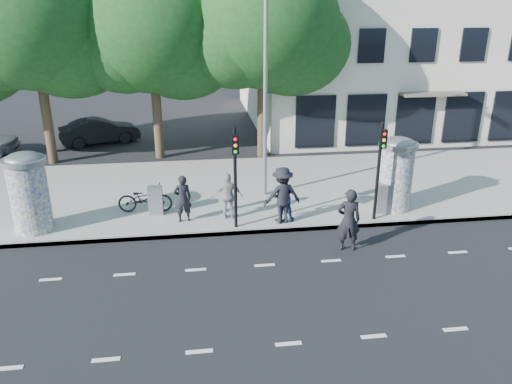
{
  "coord_description": "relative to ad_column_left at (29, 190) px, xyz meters",
  "views": [
    {
      "loc": [
        -1.96,
        -11.26,
        7.23
      ],
      "look_at": [
        0.03,
        3.5,
        1.49
      ],
      "focal_mm": 35.0,
      "sensor_mm": 36.0,
      "label": 1
    }
  ],
  "objects": [
    {
      "name": "ped_b",
      "position": [
        4.87,
        0.05,
        -0.56
      ],
      "size": [
        0.66,
        0.49,
        1.65
      ],
      "primitive_type": "imported",
      "rotation": [
        0.0,
        0.0,
        3.3
      ],
      "color": "black",
      "rests_on": "sidewalk"
    },
    {
      "name": "tree_center",
      "position": [
        8.7,
        7.8,
        4.77
      ],
      "size": [
        7.0,
        7.0,
        9.3
      ],
      "color": "#38281C",
      "rests_on": "ground"
    },
    {
      "name": "ground",
      "position": [
        7.2,
        -4.5,
        -1.54
      ],
      "size": [
        120.0,
        120.0,
        0.0
      ],
      "primitive_type": "plane",
      "color": "black",
      "rests_on": "ground"
    },
    {
      "name": "ped_c",
      "position": [
        8.22,
        -0.35,
        -0.51
      ],
      "size": [
        0.85,
        0.66,
        1.75
      ],
      "primitive_type": "imported",
      "rotation": [
        0.0,
        0.0,
        3.14
      ],
      "color": "#1F274F",
      "rests_on": "sidewalk"
    },
    {
      "name": "lane_dash_far",
      "position": [
        7.2,
        -3.1,
        -1.53
      ],
      "size": [
        32.0,
        0.12,
        0.01
      ],
      "primitive_type": "cube",
      "color": "silver",
      "rests_on": "ground"
    },
    {
      "name": "street_lamp",
      "position": [
        8.0,
        2.13,
        3.26
      ],
      "size": [
        0.25,
        0.93,
        8.0
      ],
      "color": "slate",
      "rests_on": "sidewalk"
    },
    {
      "name": "tree_near_left",
      "position": [
        3.7,
        8.2,
        4.53
      ],
      "size": [
        6.8,
        6.8,
        8.97
      ],
      "color": "#38281C",
      "rests_on": "ground"
    },
    {
      "name": "sidewalk",
      "position": [
        7.2,
        3.0,
        -1.46
      ],
      "size": [
        40.0,
        8.0,
        0.15
      ],
      "primitive_type": "cube",
      "color": "gray",
      "rests_on": "ground"
    },
    {
      "name": "ad_column_right",
      "position": [
        12.4,
        0.2,
        0.0
      ],
      "size": [
        1.36,
        1.36,
        2.65
      ],
      "color": "beige",
      "rests_on": "sidewalk"
    },
    {
      "name": "man_road",
      "position": [
        9.88,
        -2.44,
        -0.54
      ],
      "size": [
        0.79,
        0.57,
        1.99
      ],
      "primitive_type": "imported",
      "rotation": [
        0.0,
        0.0,
        3.0
      ],
      "color": "black",
      "rests_on": "ground"
    },
    {
      "name": "bicycle",
      "position": [
        3.52,
        1.06,
        -0.89
      ],
      "size": [
        0.79,
        1.95,
        1.0
      ],
      "primitive_type": "imported",
      "rotation": [
        0.0,
        0.0,
        1.51
      ],
      "color": "black",
      "rests_on": "sidewalk"
    },
    {
      "name": "ped_d",
      "position": [
        8.19,
        -0.48,
        -0.41
      ],
      "size": [
        1.36,
        0.91,
        1.96
      ],
      "primitive_type": "imported",
      "rotation": [
        0.0,
        0.0,
        3.29
      ],
      "color": "black",
      "rests_on": "sidewalk"
    },
    {
      "name": "traffic_pole_far",
      "position": [
        11.4,
        -0.71,
        0.69
      ],
      "size": [
        0.22,
        0.31,
        3.4
      ],
      "color": "black",
      "rests_on": "sidewalk"
    },
    {
      "name": "car_mid",
      "position": [
        0.4,
        11.29,
        -0.86
      ],
      "size": [
        2.74,
        4.32,
        1.35
      ],
      "primitive_type": "imported",
      "rotation": [
        0.0,
        0.0,
        1.92
      ],
      "color": "black",
      "rests_on": "ground"
    },
    {
      "name": "curb",
      "position": [
        7.2,
        -0.95,
        -1.46
      ],
      "size": [
        40.0,
        0.1,
        0.16
      ],
      "primitive_type": "cube",
      "color": "slate",
      "rests_on": "ground"
    },
    {
      "name": "building",
      "position": [
        19.2,
        15.49,
        4.46
      ],
      "size": [
        20.3,
        15.85,
        12.0
      ],
      "color": "beige",
      "rests_on": "ground"
    },
    {
      "name": "ped_e",
      "position": [
        6.42,
        0.1,
        -0.58
      ],
      "size": [
        0.97,
        0.57,
        1.62
      ],
      "primitive_type": "imported",
      "rotation": [
        0.0,
        0.0,
        3.11
      ],
      "color": "gray",
      "rests_on": "sidewalk"
    },
    {
      "name": "cabinet_left",
      "position": [
        3.91,
        0.79,
        -0.87
      ],
      "size": [
        0.5,
        0.37,
        1.03
      ],
      "primitive_type": "cube",
      "rotation": [
        0.0,
        0.0,
        -0.03
      ],
      "color": "gray",
      "rests_on": "sidewalk"
    },
    {
      "name": "tree_mid_left",
      "position": [
        -1.3,
        8.0,
        4.96
      ],
      "size": [
        7.2,
        7.2,
        9.57
      ],
      "color": "#38281C",
      "rests_on": "ground"
    },
    {
      "name": "lane_dash_near",
      "position": [
        7.2,
        -6.7,
        -1.53
      ],
      "size": [
        32.0,
        0.12,
        0.01
      ],
      "primitive_type": "cube",
      "color": "silver",
      "rests_on": "ground"
    },
    {
      "name": "cabinet_right",
      "position": [
        11.91,
        -0.12,
        -0.85
      ],
      "size": [
        0.57,
        0.45,
        1.07
      ],
      "primitive_type": "cube",
      "rotation": [
        0.0,
        0.0,
        -0.16
      ],
      "color": "slate",
      "rests_on": "sidewalk"
    },
    {
      "name": "traffic_pole_near",
      "position": [
        6.6,
        -0.71,
        0.69
      ],
      "size": [
        0.22,
        0.31,
        3.4
      ],
      "color": "black",
      "rests_on": "sidewalk"
    },
    {
      "name": "ad_column_left",
      "position": [
        0.0,
        0.0,
        0.0
      ],
      "size": [
        1.36,
        1.36,
        2.65
      ],
      "color": "beige",
      "rests_on": "sidewalk"
    }
  ]
}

